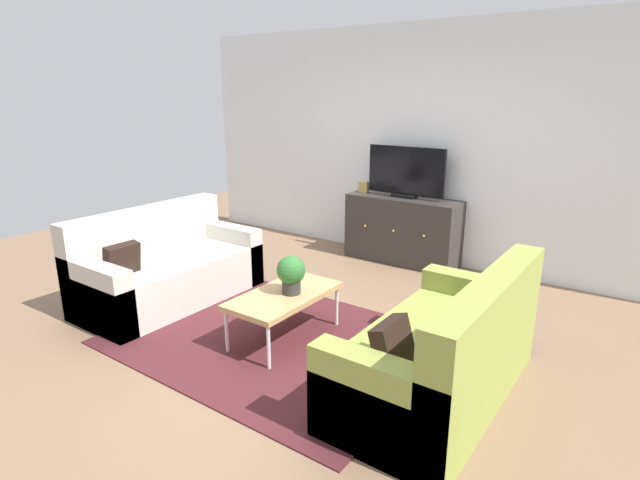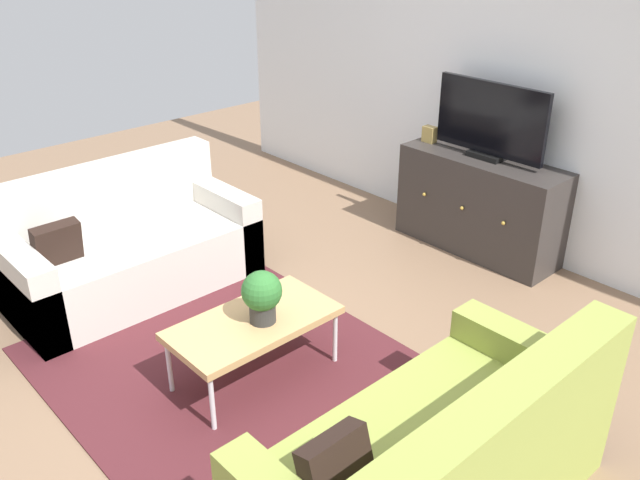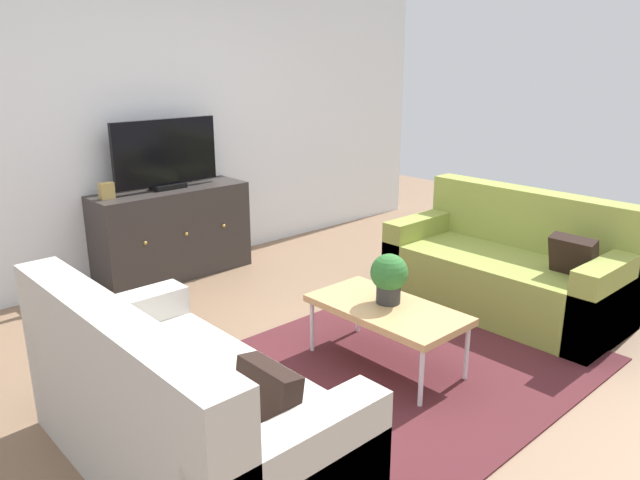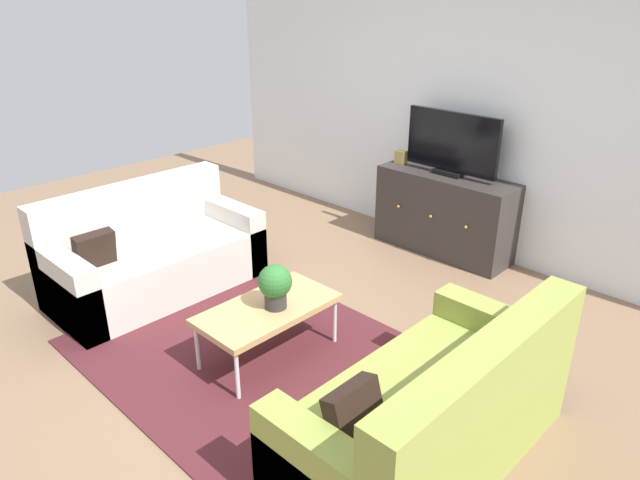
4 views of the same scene
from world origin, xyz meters
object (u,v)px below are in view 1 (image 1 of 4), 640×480
coffee_table (284,297)px  potted_plant (291,273)px  flat_screen_tv (406,172)px  couch_right_side (448,358)px  mantel_clock (363,187)px  tv_console (402,230)px  couch_left_side (164,270)px

coffee_table → potted_plant: bearing=34.4°
flat_screen_tv → couch_right_side: bearing=-57.6°
potted_plant → mantel_clock: 2.44m
tv_console → mantel_clock: bearing=180.0°
mantel_clock → coffee_table: bearing=-74.0°
couch_right_side → mantel_clock: bearing=131.0°
tv_console → flat_screen_tv: 0.68m
potted_plant → tv_console: tv_console is taller
couch_right_side → flat_screen_tv: flat_screen_tv is taller
coffee_table → potted_plant: size_ratio=3.11×
coffee_table → flat_screen_tv: bearing=93.1°
couch_right_side → tv_console: (-1.52, 2.37, 0.09)m
couch_right_side → coffee_table: couch_right_side is taller
couch_left_side → tv_console: bearing=60.3°
couch_left_side → coffee_table: couch_left_side is taller
tv_console → potted_plant: bearing=-85.7°
couch_right_side → tv_console: 2.82m
potted_plant → tv_console: bearing=94.3°
couch_left_side → coffee_table: (1.48, 0.03, 0.08)m
potted_plant → flat_screen_tv: size_ratio=0.33×
coffee_table → flat_screen_tv: size_ratio=1.03×
tv_console → couch_right_side: bearing=-57.4°
flat_screen_tv → mantel_clock: size_ratio=7.20×
couch_right_side → flat_screen_tv: (-1.52, 2.39, 0.77)m
flat_screen_tv → mantel_clock: 0.59m
flat_screen_tv → mantel_clock: bearing=-177.9°
potted_plant → couch_left_side: bearing=-177.8°
coffee_table → tv_console: size_ratio=0.72×
couch_left_side → mantel_clock: mantel_clock is taller
mantel_clock → couch_left_side: bearing=-108.7°
tv_console → mantel_clock: size_ratio=10.26×
coffee_table → potted_plant: potted_plant is taller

